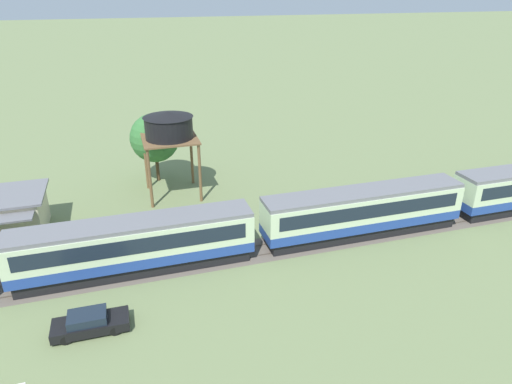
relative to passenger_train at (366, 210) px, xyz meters
name	(u,v)px	position (x,y,z in m)	size (l,w,h in m)	color
passenger_train	(366,210)	(0.00, 0.00, 0.00)	(90.94, 2.94, 4.07)	#234293
railway_track	(369,232)	(0.54, 0.00, -2.25)	(160.44, 3.60, 0.04)	#665B51
water_tower	(169,127)	(-14.27, 12.71, 4.73)	(5.17, 5.17, 8.48)	brown
parked_car_black	(90,323)	(-21.80, -5.85, -1.64)	(4.52, 1.81, 1.33)	black
yard_tree_1	(155,138)	(-15.38, 16.88, 2.50)	(5.07, 5.07, 7.30)	#4C3823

